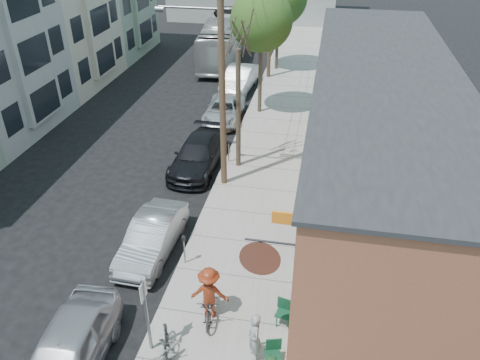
% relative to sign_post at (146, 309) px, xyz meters
% --- Properties ---
extents(ground, '(120.00, 120.00, 0.00)m').
position_rel_sign_post_xyz_m(ground, '(-2.35, 3.60, -1.83)').
color(ground, black).
extents(sidewalk, '(4.50, 58.00, 0.15)m').
position_rel_sign_post_xyz_m(sidewalk, '(1.90, 14.60, -1.76)').
color(sidewalk, '#9B968F').
rests_on(sidewalk, ground).
extents(cafe_building, '(6.60, 20.20, 6.61)m').
position_rel_sign_post_xyz_m(cafe_building, '(6.64, 8.59, 1.47)').
color(cafe_building, '#965237').
rests_on(cafe_building, ground).
extents(apartment_row, '(6.30, 32.00, 9.00)m').
position_rel_sign_post_xyz_m(apartment_row, '(-14.20, 17.60, 2.67)').
color(apartment_row, gray).
rests_on(apartment_row, ground).
extents(sign_post, '(0.07, 0.45, 2.80)m').
position_rel_sign_post_xyz_m(sign_post, '(0.00, 0.00, 0.00)').
color(sign_post, slate).
rests_on(sign_post, sidewalk).
extents(parking_meter_near, '(0.14, 0.14, 1.24)m').
position_rel_sign_post_xyz_m(parking_meter_near, '(-0.10, 3.94, -0.85)').
color(parking_meter_near, slate).
rests_on(parking_meter_near, sidewalk).
extents(parking_meter_far, '(0.14, 0.14, 1.24)m').
position_rel_sign_post_xyz_m(parking_meter_far, '(-0.10, 11.85, -0.85)').
color(parking_meter_far, slate).
rests_on(parking_meter_far, sidewalk).
extents(utility_pole_near, '(3.57, 0.28, 10.00)m').
position_rel_sign_post_xyz_m(utility_pole_near, '(0.04, 9.83, 3.58)').
color(utility_pole_near, '#503A28').
rests_on(utility_pole_near, sidewalk).
extents(utility_pole_far, '(1.80, 0.28, 10.00)m').
position_rel_sign_post_xyz_m(utility_pole_far, '(0.10, 25.40, 3.51)').
color(utility_pole_far, '#503A28').
rests_on(utility_pole_far, sidewalk).
extents(tree_bare, '(0.24, 0.24, 5.95)m').
position_rel_sign_post_xyz_m(tree_bare, '(0.45, 11.63, 1.29)').
color(tree_bare, '#44392C').
rests_on(tree_bare, sidewalk).
extents(tree_leafy_mid, '(3.64, 3.64, 7.45)m').
position_rel_sign_post_xyz_m(tree_leafy_mid, '(0.45, 18.68, 3.93)').
color(tree_leafy_mid, '#44392C').
rests_on(tree_leafy_mid, sidewalk).
extents(patio_chair_a, '(0.60, 0.60, 0.88)m').
position_rel_sign_post_xyz_m(patio_chair_a, '(3.83, 1.73, -1.24)').
color(patio_chair_a, '#124129').
rests_on(patio_chair_a, sidewalk).
extents(patio_chair_b, '(0.62, 0.62, 0.88)m').
position_rel_sign_post_xyz_m(patio_chair_b, '(3.70, 0.09, -1.24)').
color(patio_chair_b, '#124129').
rests_on(patio_chair_b, sidewalk).
extents(patron_grey, '(0.62, 0.73, 1.71)m').
position_rel_sign_post_xyz_m(patron_grey, '(3.12, 0.27, -0.83)').
color(patron_grey, gray).
rests_on(patron_grey, sidewalk).
extents(cyclist, '(1.29, 0.79, 1.93)m').
position_rel_sign_post_xyz_m(cyclist, '(1.44, 1.65, -0.72)').
color(cyclist, maroon).
rests_on(cyclist, sidewalk).
extents(cyclist_bike, '(1.01, 2.09, 1.05)m').
position_rel_sign_post_xyz_m(cyclist_bike, '(1.44, 1.65, -1.16)').
color(cyclist_bike, black).
rests_on(cyclist_bike, sidewalk).
extents(parked_bike_a, '(0.91, 1.64, 0.95)m').
position_rel_sign_post_xyz_m(parked_bike_a, '(0.53, -0.11, -1.21)').
color(parked_bike_a, black).
rests_on(parked_bike_a, sidewalk).
extents(parked_bike_b, '(1.28, 1.74, 0.87)m').
position_rel_sign_post_xyz_m(parked_bike_b, '(0.53, -0.70, -1.25)').
color(parked_bike_b, gray).
rests_on(parked_bike_b, sidewalk).
extents(car_0, '(2.26, 4.95, 1.65)m').
position_rel_sign_post_xyz_m(car_0, '(-2.06, -1.12, -1.01)').
color(car_0, '#A6A6AE').
rests_on(car_0, ground).
extents(car_1, '(1.69, 4.47, 1.46)m').
position_rel_sign_post_xyz_m(car_1, '(-1.55, 4.48, -1.10)').
color(car_1, '#A1A3A8').
rests_on(car_1, ground).
extents(car_2, '(2.23, 5.23, 1.50)m').
position_rel_sign_post_xyz_m(car_2, '(-1.55, 11.23, -1.08)').
color(car_2, black).
rests_on(car_2, ground).
extents(car_3, '(2.31, 4.72, 1.29)m').
position_rel_sign_post_xyz_m(car_3, '(-1.55, 17.27, -1.19)').
color(car_3, '#B8BDC1').
rests_on(car_3, ground).
extents(car_4, '(2.07, 5.07, 1.64)m').
position_rel_sign_post_xyz_m(car_4, '(-1.60, 22.58, -1.01)').
color(car_4, silver).
rests_on(car_4, ground).
extents(bus, '(3.98, 12.30, 3.36)m').
position_rel_sign_post_xyz_m(bus, '(-4.30, 29.62, -0.15)').
color(bus, silver).
rests_on(bus, ground).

